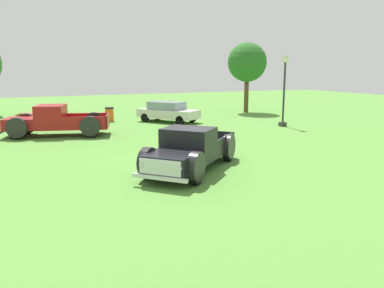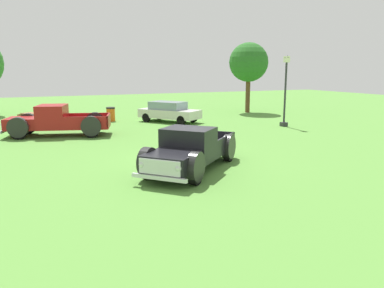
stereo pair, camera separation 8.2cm
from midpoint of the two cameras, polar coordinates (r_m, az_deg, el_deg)
name	(u,v)px [view 1 (the left image)]	position (r m, az deg, el deg)	size (l,w,h in m)	color
ground_plane	(188,163)	(14.25, -0.76, -2.91)	(80.00, 80.00, 0.00)	#548C38
pickup_truck_foreground	(188,151)	(12.97, -0.79, -1.07)	(4.78, 4.62, 1.50)	black
pickup_truck_behind_left	(50,121)	(21.32, -20.50, 3.18)	(5.62, 3.32, 1.62)	maroon
sedan_distant_a	(168,111)	(25.38, -3.71, 4.87)	(3.68, 4.26, 1.35)	silver
lamp_post_near	(284,90)	(23.99, 13.49, 7.91)	(0.36, 0.36, 4.28)	#2D2D33
picnic_table	(35,118)	(25.58, -22.46, 3.62)	(2.32, 2.32, 0.78)	olive
trash_can	(109,114)	(26.34, -12.30, 4.36)	(0.59, 0.59, 0.95)	orange
oak_tree_east	(247,63)	(31.39, 8.16, 11.93)	(3.10, 3.10, 5.55)	brown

